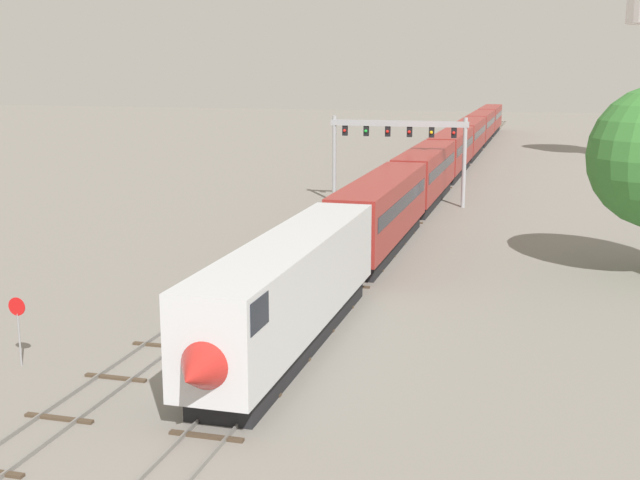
# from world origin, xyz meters

# --- Properties ---
(ground_plane) EXTENTS (400.00, 400.00, 0.00)m
(ground_plane) POSITION_xyz_m (0.00, 0.00, 0.00)
(ground_plane) COLOR gray
(track_main) EXTENTS (2.60, 200.00, 0.16)m
(track_main) POSITION_xyz_m (2.00, 60.00, 0.07)
(track_main) COLOR slate
(track_main) RESTS_ON ground
(track_near) EXTENTS (2.60, 160.00, 0.16)m
(track_near) POSITION_xyz_m (-3.50, 40.00, 0.07)
(track_near) COLOR slate
(track_near) RESTS_ON ground
(passenger_train) EXTENTS (3.04, 142.41, 4.80)m
(passenger_train) POSITION_xyz_m (2.00, 64.92, 2.61)
(passenger_train) COLOR silver
(passenger_train) RESTS_ON ground
(signal_gantry) EXTENTS (12.10, 0.49, 7.71)m
(signal_gantry) POSITION_xyz_m (-0.25, 42.63, 5.70)
(signal_gantry) COLOR #999BA0
(signal_gantry) RESTS_ON ground
(stop_sign) EXTENTS (0.76, 0.08, 2.88)m
(stop_sign) POSITION_xyz_m (-8.00, -1.62, 1.87)
(stop_sign) COLOR gray
(stop_sign) RESTS_ON ground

